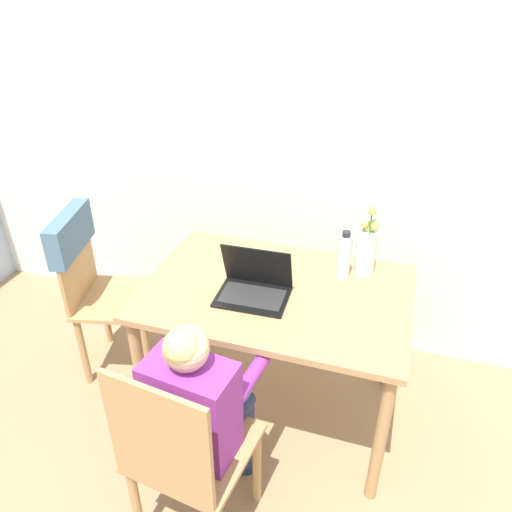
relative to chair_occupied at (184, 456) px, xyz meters
name	(u,v)px	position (x,y,z in m)	size (l,w,h in m)	color
wall_back	(326,127)	(0.18, 1.41, 0.78)	(6.40, 0.05, 2.50)	white
dining_table	(276,306)	(0.13, 0.72, 0.17)	(1.15, 0.78, 0.73)	tan
chair_occupied	(184,456)	(0.00, 0.00, 0.00)	(0.45, 0.45, 0.91)	tan
chair_spare	(91,269)	(-0.86, 0.77, 0.15)	(0.51, 0.48, 0.92)	tan
person_seated	(200,402)	(0.02, 0.13, 0.14)	(0.36, 0.46, 0.99)	purple
laptop	(254,284)	(0.04, 0.66, 0.31)	(0.31, 0.23, 0.22)	black
flower_vase	(366,248)	(0.47, 0.98, 0.39)	(0.09, 0.09, 0.35)	silver
water_bottle	(344,256)	(0.38, 0.92, 0.37)	(0.06, 0.06, 0.23)	silver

